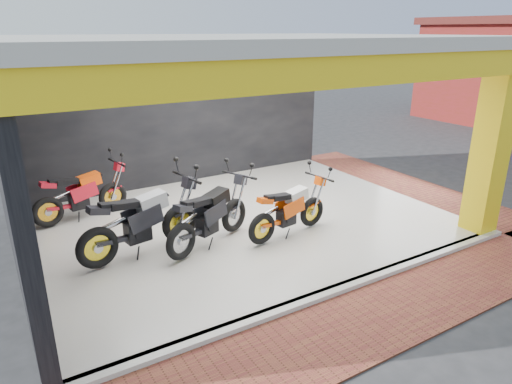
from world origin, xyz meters
TOP-DOWN VIEW (x-y plane):
  - ground at (0.00, 0.00)m, footprint 80.00×80.00m
  - showroom_floor at (0.00, 2.00)m, footprint 8.00×6.00m
  - showroom_ceiling at (0.00, 2.00)m, footprint 8.40×6.40m
  - back_wall at (0.00, 5.10)m, footprint 8.20×0.20m
  - left_wall at (-4.10, 2.00)m, footprint 0.20×6.20m
  - corner_column at (3.75, -0.75)m, footprint 0.50×0.50m
  - header_beam_front at (0.00, -1.00)m, footprint 8.40×0.30m
  - header_beam_right at (4.00, 2.00)m, footprint 0.30×6.40m
  - floor_kerb at (0.00, -1.02)m, footprint 8.00×0.20m
  - paver_front at (0.00, -1.80)m, footprint 9.00×1.40m
  - paver_right at (4.80, 2.00)m, footprint 1.40×7.00m
  - moto_hero at (0.99, 1.00)m, footprint 2.07×1.01m
  - moto_row_a at (-1.50, 1.69)m, footprint 2.50×1.27m
  - moto_row_b at (-0.45, 1.57)m, footprint 2.33×1.59m
  - moto_row_c at (-2.15, 3.86)m, footprint 2.17×1.12m

SIDE VIEW (x-z plane):
  - ground at x=0.00m, z-range 0.00..0.00m
  - paver_front at x=0.00m, z-range 0.00..0.03m
  - paver_right at x=4.80m, z-range 0.00..0.03m
  - showroom_floor at x=0.00m, z-range 0.00..0.10m
  - floor_kerb at x=0.00m, z-range 0.00..0.10m
  - moto_hero at x=0.99m, z-range 0.10..1.31m
  - moto_row_c at x=-2.15m, z-range 0.10..1.37m
  - moto_row_b at x=-0.45m, z-range 0.10..1.44m
  - moto_row_a at x=-1.50m, z-range 0.10..1.56m
  - back_wall at x=0.00m, z-range 0.00..3.50m
  - left_wall at x=-4.10m, z-range 0.00..3.50m
  - corner_column at x=3.75m, z-range 0.00..3.50m
  - header_beam_front at x=0.00m, z-range 3.10..3.50m
  - header_beam_right at x=4.00m, z-range 3.10..3.50m
  - showroom_ceiling at x=0.00m, z-range 3.50..3.70m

